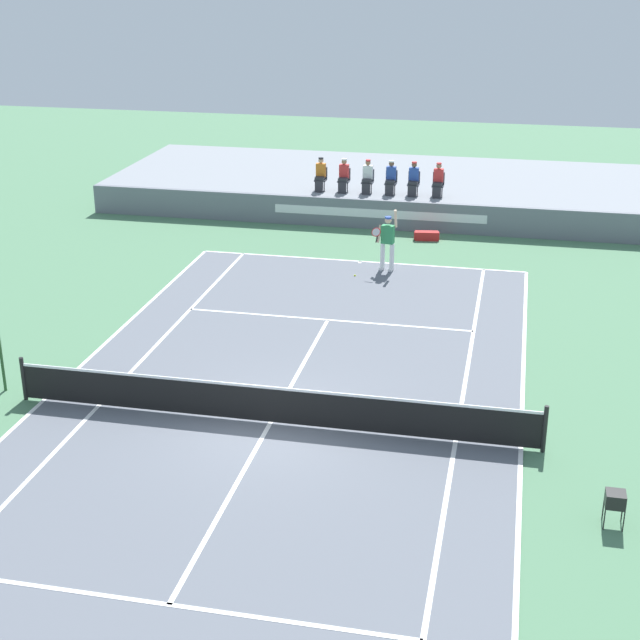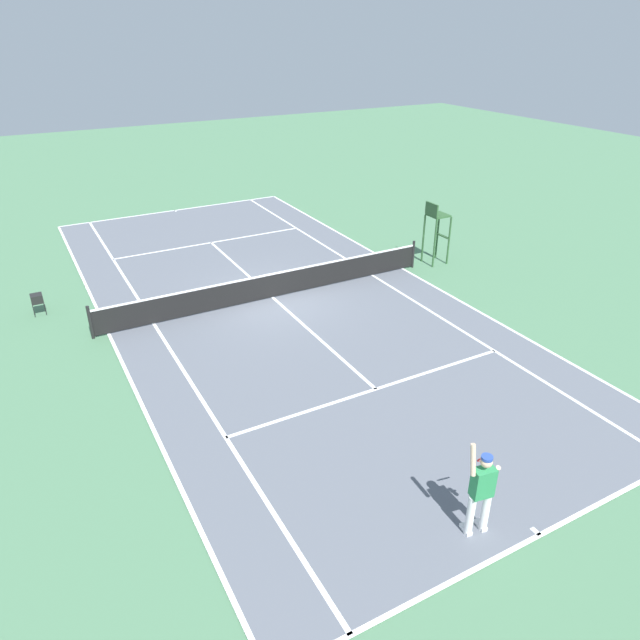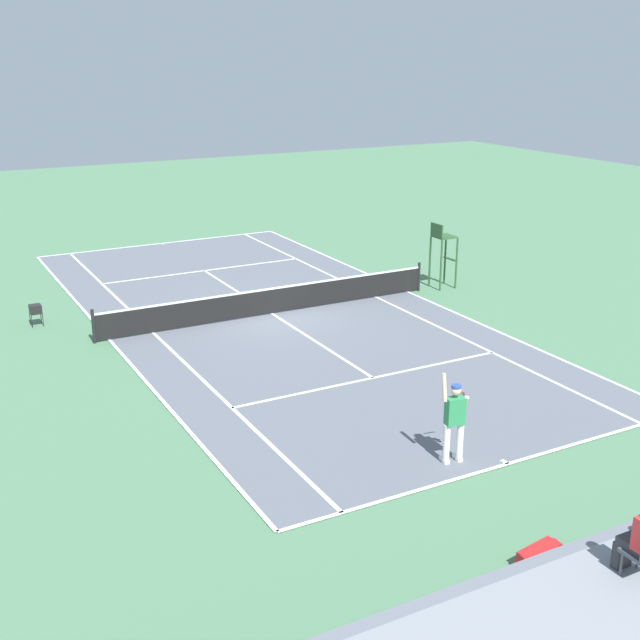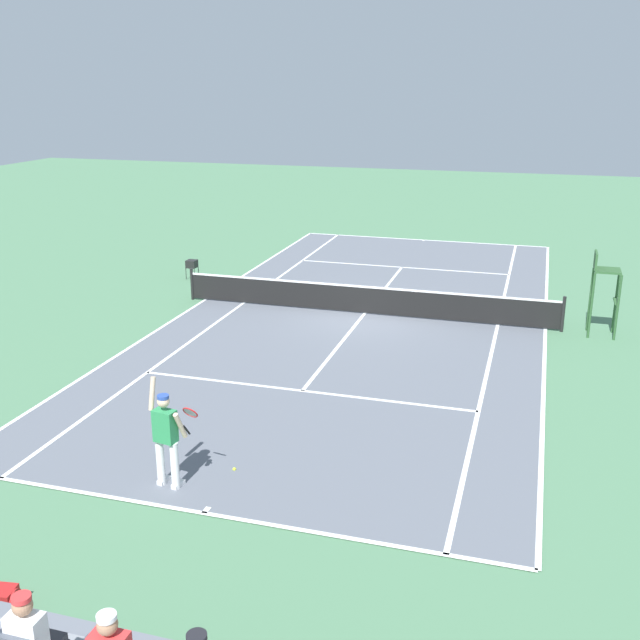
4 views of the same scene
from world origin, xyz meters
name	(u,v)px [view 4 (image 4 of 4)]	position (x,y,z in m)	size (l,w,h in m)	color
ground_plane	(364,314)	(0.00, 0.00, 0.00)	(80.00, 80.00, 0.00)	#4C7A56
court	(365,314)	(0.00, 0.00, 0.01)	(11.08, 23.88, 0.03)	slate
net	(365,299)	(0.00, 0.00, 0.52)	(11.98, 0.10, 1.07)	black
tennis_player	(167,437)	(0.98, 11.22, 0.99)	(0.81, 0.62, 2.08)	white
tennis_ball	(234,469)	(0.08, 10.36, 0.03)	(0.07, 0.07, 0.07)	#D1E533
umpire_chair	(604,283)	(-6.94, 0.00, 1.56)	(0.77, 0.77, 2.44)	#2D562D
ball_hopper	(192,264)	(7.18, -2.53, 0.57)	(0.36, 0.36, 0.70)	black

